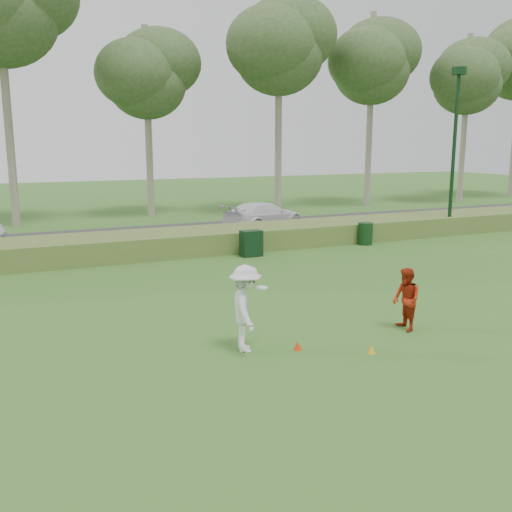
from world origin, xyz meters
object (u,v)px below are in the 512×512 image
player_red (406,300)px  car_right (263,215)px  lamp_post (456,122)px  utility_cabinet (251,243)px  cone_orange (298,346)px  cone_yellow (371,349)px  trash_bin (365,234)px  player_white (246,308)px

player_red → car_right: player_red is taller
lamp_post → utility_cabinet: 12.62m
cone_orange → car_right: bearing=67.3°
player_red → cone_yellow: 2.10m
lamp_post → cone_yellow: (-13.55, -12.23, -5.49)m
lamp_post → trash_bin: size_ratio=8.14×
player_white → lamp_post: bearing=-40.0°
lamp_post → utility_cabinet: (-11.51, -1.06, -5.06)m
lamp_post → cone_orange: bearing=-142.8°
player_red → car_right: 17.06m
cone_yellow → car_right: (5.61, 17.59, 0.67)m
car_right → trash_bin: bearing=-179.7°
player_white → car_right: (8.09, 16.25, -0.21)m
player_red → cone_yellow: bearing=-50.0°
lamp_post → player_red: size_ratio=5.17×
cone_orange → utility_cabinet: size_ratio=0.19×
player_red → utility_cabinet: bearing=-171.8°
cone_orange → utility_cabinet: 10.87m
lamp_post → utility_cabinet: size_ratio=7.64×
player_red → utility_cabinet: 10.20m
utility_cabinet → player_red: bearing=-93.2°
lamp_post → cone_yellow: bearing=-137.9°
utility_cabinet → player_white: bearing=-116.1°
cone_yellow → lamp_post: bearing=42.1°
lamp_post → trash_bin: (-5.64, -0.73, -5.09)m
cone_yellow → cone_orange: bearing=148.0°
lamp_post → cone_orange: (-14.95, -11.36, -5.49)m
player_red → trash_bin: (6.20, 10.52, -0.29)m
utility_cabinet → car_right: (3.58, 6.42, 0.24)m
player_red → cone_orange: bearing=-77.9°
cone_orange → cone_yellow: bearing=-32.0°
cone_orange → player_white: bearing=156.6°
player_white → cone_yellow: size_ratio=9.98×
cone_yellow → utility_cabinet: utility_cabinet is taller
player_white → cone_orange: player_white is taller
car_right → lamp_post: bearing=-144.4°
cone_yellow → car_right: 18.48m
cone_orange → car_right: (7.01, 16.72, 0.67)m
cone_orange → car_right: size_ratio=0.04×
lamp_post → cone_yellow: 19.06m
trash_bin → car_right: (-2.30, 6.09, 0.27)m
player_white → utility_cabinet: player_white is taller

